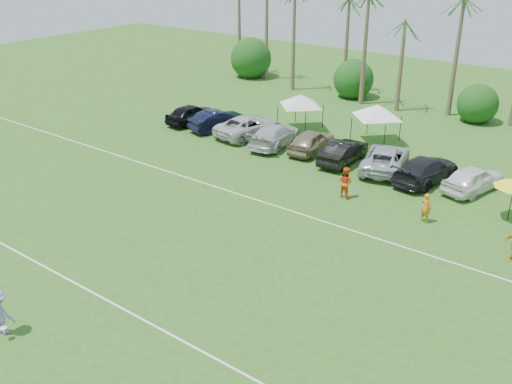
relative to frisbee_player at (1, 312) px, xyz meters
The scene contains 23 objects.
ground 2.09m from the frisbee_player, 90.56° to the left, with size 120.00×120.00×0.00m, color #2C5C1B.
field_lines 9.90m from the frisbee_player, 90.11° to the left, with size 80.00×12.10×0.01m.
palm_tree_0 45.99m from the frisbee_player, 118.92° to the left, with size 2.40×2.40×8.90m.
palm_tree_4 40.58m from the frisbee_player, 95.76° to the left, with size 2.40×2.40×8.90m.
palm_tree_5 40.53m from the frisbee_player, 90.03° to the left, with size 2.40×2.40×9.90m.
palm_tree_6 40.89m from the frisbee_player, 84.29° to the left, with size 2.40×2.40×10.90m.
bush_tree_0 45.07m from the frisbee_player, 114.96° to the left, with size 4.00×4.00×4.00m.
bush_tree_1 41.30m from the frisbee_player, 98.38° to the left, with size 4.00×4.00×4.00m.
bush_tree_2 41.29m from the frisbee_player, 81.67° to the left, with size 4.00×4.00×4.00m.
sideline_player_a 21.43m from the frisbee_player, 63.37° to the left, with size 0.62×0.40×1.69m, color orange.
sideline_player_b 19.90m from the frisbee_player, 76.83° to the left, with size 0.92×0.72×1.90m, color #E74F19.
canopy_tent_left 29.26m from the frisbee_player, 99.34° to the left, with size 4.06×4.06×3.29m.
canopy_tent_right 29.58m from the frisbee_player, 86.98° to the left, with size 4.20×4.20×3.40m.
frisbee_player is the anchor object (origin of this frame).
parked_car_0 27.73m from the frisbee_player, 117.34° to the left, with size 1.89×4.70×1.60m, color black.
parked_car_1 26.54m from the frisbee_player, 111.79° to the left, with size 1.69×4.86×1.60m, color black.
parked_car_2 25.81m from the frisbee_player, 105.65° to the left, with size 2.66×5.76×1.60m, color silver.
parked_car_3 24.67m from the frisbee_player, 99.52° to the left, with size 2.24×5.52×1.60m, color silver.
parked_car_4 24.84m from the frisbee_player, 92.76° to the left, with size 1.89×4.70×1.60m, color #85755C.
parked_car_5 24.35m from the frisbee_player, 86.03° to the left, with size 1.69×4.86×1.60m, color black.
parked_car_6 25.21m from the frisbee_player, 79.55° to the left, with size 2.66×5.76×1.60m, color #B1B6BB.
parked_car_7 25.67m from the frisbee_player, 73.11° to the left, with size 2.24×5.52×1.60m, color black.
parked_car_8 26.92m from the frisbee_player, 67.41° to the left, with size 1.89×4.70×1.60m, color white.
Camera 1 is at (18.94, -10.45, 14.42)m, focal length 40.00 mm.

